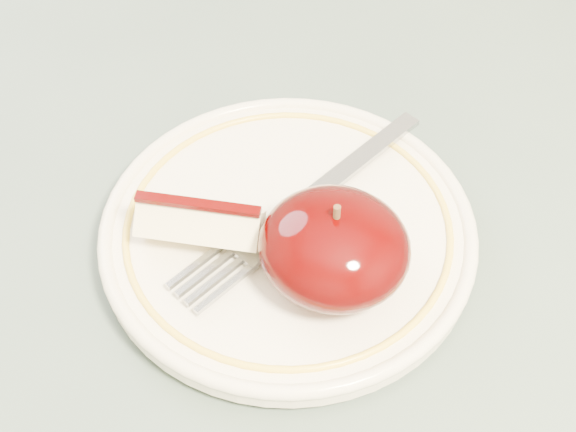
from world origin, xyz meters
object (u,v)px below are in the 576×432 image
(table, at_px, (179,243))
(apple_half, at_px, (334,247))
(fork, at_px, (301,206))
(plate, at_px, (288,231))

(table, relative_size, apple_half, 10.72)
(table, bearing_deg, fork, -11.49)
(table, bearing_deg, apple_half, -23.31)
(plate, relative_size, fork, 1.17)
(plate, relative_size, apple_half, 2.69)
(plate, xyz_separation_m, fork, (0.00, 0.01, 0.01))
(fork, bearing_deg, table, 101.79)
(apple_half, relative_size, fork, 0.44)
(fork, bearing_deg, apple_half, -115.37)
(table, distance_m, apple_half, 0.20)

